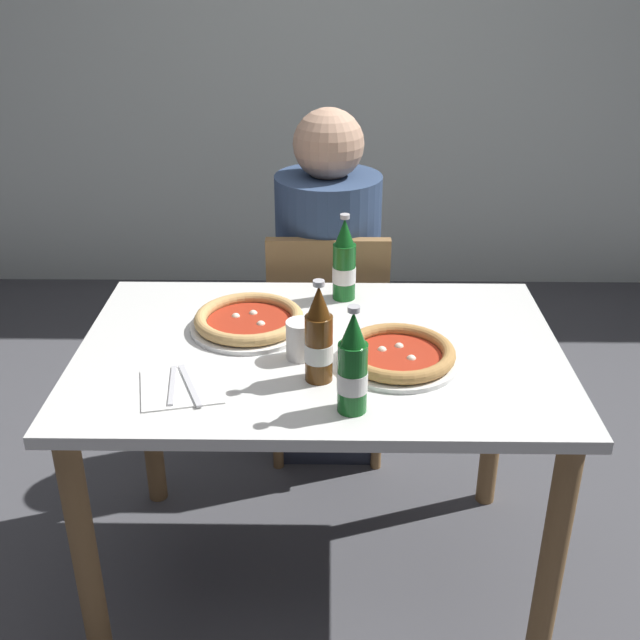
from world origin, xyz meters
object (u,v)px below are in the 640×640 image
object	(u,v)px
pizza_marinara_far	(398,355)
pizza_margherita_near	(249,321)
napkin_with_cutlery	(182,387)
paper_cup	(301,340)
beer_bottle_center	(353,368)
diner_seated	(328,297)
beer_bottle_left	(344,264)
chair_behind_table	(328,331)
beer_bottle_right	(317,339)
dining_table_main	(320,386)

from	to	relation	value
pizza_marinara_far	pizza_margherita_near	bearing A→B (deg)	154.42
napkin_with_cutlery	paper_cup	distance (m)	0.31
pizza_margherita_near	pizza_marinara_far	size ratio (longest dim) A/B	1.04
pizza_marinara_far	beer_bottle_center	bearing A→B (deg)	-118.76
diner_seated	pizza_marinara_far	world-z (taller)	diner_seated
napkin_with_cutlery	diner_seated	bearing A→B (deg)	69.09
pizza_marinara_far	beer_bottle_left	distance (m)	0.40
chair_behind_table	napkin_with_cutlery	xyz separation A→B (m)	(-0.33, -0.81, 0.27)
beer_bottle_left	paper_cup	world-z (taller)	beer_bottle_left
beer_bottle_center	beer_bottle_right	world-z (taller)	same
pizza_marinara_far	beer_bottle_left	bearing A→B (deg)	108.46
pizza_margherita_near	dining_table_main	bearing A→B (deg)	-28.95
chair_behind_table	pizza_marinara_far	bearing A→B (deg)	103.64
pizza_marinara_far	paper_cup	bearing A→B (deg)	174.04
pizza_margherita_near	beer_bottle_right	world-z (taller)	beer_bottle_right
pizza_marinara_far	dining_table_main	bearing A→B (deg)	157.93
pizza_margherita_near	beer_bottle_left	world-z (taller)	beer_bottle_left
dining_table_main	pizza_margherita_near	world-z (taller)	pizza_margherita_near
pizza_marinara_far	beer_bottle_left	world-z (taller)	beer_bottle_left
beer_bottle_right	pizza_marinara_far	bearing A→B (deg)	22.44
beer_bottle_center	napkin_with_cutlery	xyz separation A→B (m)	(-0.38, 0.09, -0.10)
pizza_margherita_near	beer_bottle_center	distance (m)	0.47
pizza_marinara_far	beer_bottle_center	distance (m)	0.25
diner_seated	pizza_margherita_near	bearing A→B (deg)	-109.98
diner_seated	napkin_with_cutlery	world-z (taller)	diner_seated
dining_table_main	paper_cup	world-z (taller)	paper_cup
dining_table_main	napkin_with_cutlery	size ratio (longest dim) A/B	5.54
chair_behind_table	pizza_margherita_near	size ratio (longest dim) A/B	2.75
pizza_marinara_far	beer_bottle_right	xyz separation A→B (m)	(-0.19, -0.08, 0.08)
chair_behind_table	beer_bottle_right	size ratio (longest dim) A/B	3.44
beer_bottle_center	pizza_marinara_far	bearing A→B (deg)	61.24
diner_seated	paper_cup	size ratio (longest dim) A/B	12.73
beer_bottle_left	diner_seated	bearing A→B (deg)	97.18
dining_table_main	beer_bottle_right	bearing A→B (deg)	-91.78
beer_bottle_left	paper_cup	xyz separation A→B (m)	(-0.11, -0.35, -0.06)
napkin_with_cutlery	paper_cup	xyz separation A→B (m)	(0.27, 0.15, 0.04)
beer_bottle_left	napkin_with_cutlery	world-z (taller)	beer_bottle_left
diner_seated	beer_bottle_center	world-z (taller)	diner_seated
napkin_with_cutlery	paper_cup	world-z (taller)	paper_cup
napkin_with_cutlery	paper_cup	size ratio (longest dim) A/B	2.28
pizza_marinara_far	paper_cup	distance (m)	0.24
pizza_margherita_near	chair_behind_table	bearing A→B (deg)	68.18
chair_behind_table	beer_bottle_left	distance (m)	0.49
chair_behind_table	beer_bottle_center	world-z (taller)	beer_bottle_center
chair_behind_table	beer_bottle_left	world-z (taller)	beer_bottle_left
diner_seated	pizza_marinara_far	xyz separation A→B (m)	(0.17, -0.74, 0.19)
chair_behind_table	beer_bottle_center	xyz separation A→B (m)	(0.05, -0.90, 0.37)
dining_table_main	beer_bottle_right	distance (m)	0.27
pizza_margherita_near	pizza_marinara_far	bearing A→B (deg)	-25.58
chair_behind_table	diner_seated	world-z (taller)	diner_seated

